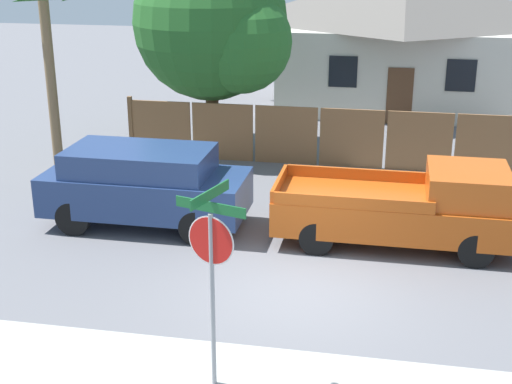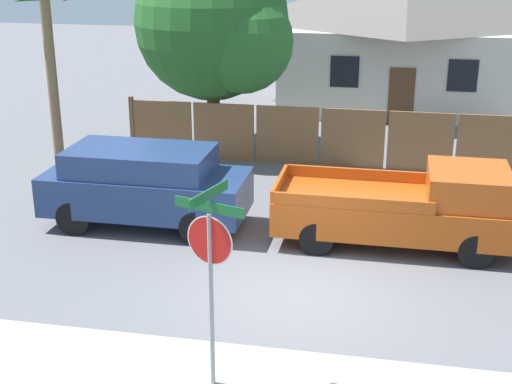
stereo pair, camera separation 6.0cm
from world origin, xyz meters
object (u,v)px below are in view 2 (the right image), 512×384
object	(u,v)px
house	(404,35)
palm_tree	(45,9)
red_suv	(145,184)
stop_sign	(210,255)
orange_pickup	(409,208)
oak_tree	(218,27)

from	to	relation	value
house	palm_tree	bearing A→B (deg)	-132.82
red_suv	stop_sign	xyz separation A→B (m)	(3.03, -5.76, 1.10)
house	stop_sign	distance (m)	19.72
palm_tree	orange_pickup	xyz separation A→B (m)	(9.71, -3.51, -3.62)
oak_tree	red_suv	world-z (taller)	oak_tree
oak_tree	palm_tree	bearing A→B (deg)	-144.14
house	stop_sign	size ratio (longest dim) A/B	3.15
orange_pickup	stop_sign	world-z (taller)	stop_sign
palm_tree	stop_sign	bearing A→B (deg)	-53.53
house	red_suv	bearing A→B (deg)	-112.42
oak_tree	red_suv	xyz separation A→B (m)	(-0.17, -6.40, -2.77)
oak_tree	orange_pickup	distance (m)	9.06
palm_tree	red_suv	size ratio (longest dim) A/B	1.14
red_suv	oak_tree	bearing A→B (deg)	88.81
orange_pickup	house	bearing A→B (deg)	91.20
house	stop_sign	bearing A→B (deg)	-97.73
palm_tree	orange_pickup	distance (m)	10.94
red_suv	stop_sign	size ratio (longest dim) A/B	1.50
house	orange_pickup	xyz separation A→B (m)	(0.20, -13.77, -1.89)
oak_tree	stop_sign	size ratio (longest dim) A/B	2.02
oak_tree	orange_pickup	size ratio (longest dim) A/B	1.20
oak_tree	palm_tree	world-z (taller)	oak_tree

